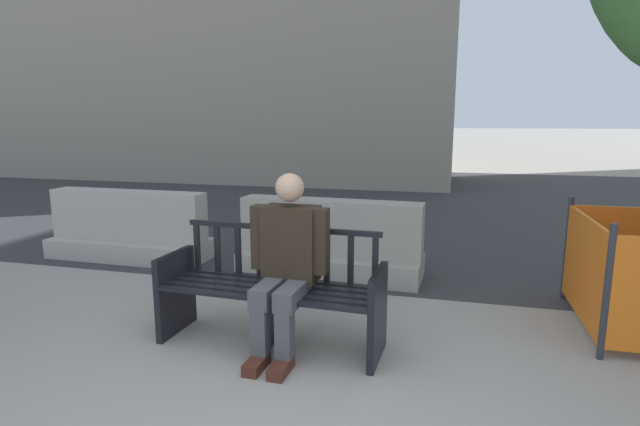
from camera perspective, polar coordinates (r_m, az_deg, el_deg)
name	(u,v)px	position (r m, az deg, el deg)	size (l,w,h in m)	color
street_asphalt	(407,200)	(10.83, 9.97, 1.52)	(120.00, 12.00, 0.01)	#333335
street_bench	(272,294)	(3.84, -5.56, -9.16)	(1.71, 0.60, 0.88)	black
seated_person	(287,260)	(3.65, -3.84, -5.37)	(0.58, 0.73, 1.31)	#2D2319
jersey_barrier_centre	(330,245)	(5.48, 1.15, -3.66)	(2.03, 0.77, 0.84)	#9E998E
jersey_barrier_left	(129,231)	(6.59, -20.95, -1.92)	(2.01, 0.70, 0.84)	#ADA89E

